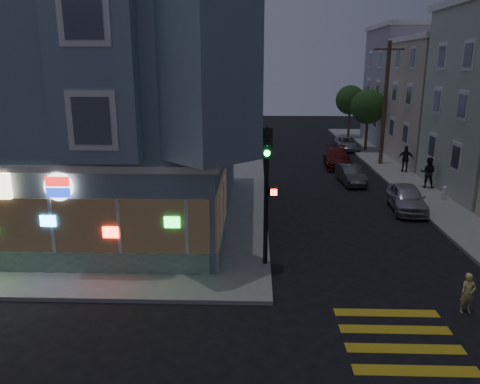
{
  "coord_description": "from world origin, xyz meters",
  "views": [
    {
      "loc": [
        2.38,
        -11.53,
        7.46
      ],
      "look_at": [
        1.84,
        5.12,
        2.92
      ],
      "focal_mm": 35.0,
      "sensor_mm": 36.0,
      "label": 1
    }
  ],
  "objects_px": {
    "street_tree_far": "(350,100)",
    "parked_car_d": "(347,144)",
    "traffic_signal": "(267,173)",
    "running_child": "(468,293)",
    "fire_hydrant": "(444,192)",
    "utility_pole": "(385,102)",
    "parked_car_a": "(407,198)",
    "pedestrian_b": "(406,159)",
    "street_tree_near": "(368,107)",
    "pedestrian_a": "(428,173)",
    "parked_car_b": "(351,175)",
    "parked_car_c": "(337,158)"
  },
  "relations": [
    {
      "from": "street_tree_far",
      "to": "parked_car_d",
      "type": "xyz_separation_m",
      "value": [
        -1.5,
        -7.37,
        -3.35
      ]
    },
    {
      "from": "traffic_signal",
      "to": "running_child",
      "type": "bearing_deg",
      "value": -36.06
    },
    {
      "from": "running_child",
      "to": "fire_hydrant",
      "type": "relative_size",
      "value": 1.64
    },
    {
      "from": "traffic_signal",
      "to": "utility_pole",
      "type": "bearing_deg",
      "value": 54.72
    },
    {
      "from": "street_tree_far",
      "to": "fire_hydrant",
      "type": "height_order",
      "value": "street_tree_far"
    },
    {
      "from": "street_tree_far",
      "to": "running_child",
      "type": "relative_size",
      "value": 4.08
    },
    {
      "from": "street_tree_far",
      "to": "parked_car_a",
      "type": "relative_size",
      "value": 1.3
    },
    {
      "from": "parked_car_d",
      "to": "street_tree_far",
      "type": "bearing_deg",
      "value": 79.63
    },
    {
      "from": "running_child",
      "to": "traffic_signal",
      "type": "bearing_deg",
      "value": 146.22
    },
    {
      "from": "utility_pole",
      "to": "street_tree_far",
      "type": "bearing_deg",
      "value": 89.18
    },
    {
      "from": "utility_pole",
      "to": "street_tree_far",
      "type": "distance_m",
      "value": 14.03
    },
    {
      "from": "pedestrian_b",
      "to": "parked_car_a",
      "type": "relative_size",
      "value": 0.45
    },
    {
      "from": "street_tree_near",
      "to": "pedestrian_a",
      "type": "xyz_separation_m",
      "value": [
        0.8,
        -13.22,
        -2.85
      ]
    },
    {
      "from": "parked_car_b",
      "to": "pedestrian_b",
      "type": "bearing_deg",
      "value": 30.93
    },
    {
      "from": "parked_car_c",
      "to": "fire_hydrant",
      "type": "distance_m",
      "value": 10.27
    },
    {
      "from": "utility_pole",
      "to": "pedestrian_b",
      "type": "distance_m",
      "value": 4.77
    },
    {
      "from": "utility_pole",
      "to": "fire_hydrant",
      "type": "xyz_separation_m",
      "value": [
        1.0,
        -9.93,
        -4.23
      ]
    },
    {
      "from": "running_child",
      "to": "pedestrian_b",
      "type": "relative_size",
      "value": 0.71
    },
    {
      "from": "pedestrian_b",
      "to": "traffic_signal",
      "type": "relative_size",
      "value": 0.35
    },
    {
      "from": "utility_pole",
      "to": "parked_car_d",
      "type": "bearing_deg",
      "value": 101.09
    },
    {
      "from": "running_child",
      "to": "fire_hydrant",
      "type": "height_order",
      "value": "running_child"
    },
    {
      "from": "running_child",
      "to": "traffic_signal",
      "type": "xyz_separation_m",
      "value": [
        -6.18,
        3.07,
        3.05
      ]
    },
    {
      "from": "pedestrian_a",
      "to": "parked_car_b",
      "type": "relative_size",
      "value": 0.51
    },
    {
      "from": "running_child",
      "to": "pedestrian_b",
      "type": "xyz_separation_m",
      "value": [
        4.0,
        19.4,
        0.42
      ]
    },
    {
      "from": "parked_car_a",
      "to": "fire_hydrant",
      "type": "relative_size",
      "value": 5.13
    },
    {
      "from": "street_tree_far",
      "to": "parked_car_c",
      "type": "xyz_separation_m",
      "value": [
        -3.6,
        -14.64,
        -3.26
      ]
    },
    {
      "from": "street_tree_far",
      "to": "traffic_signal",
      "type": "xyz_separation_m",
      "value": [
        -9.38,
        -33.13,
        -0.23
      ]
    },
    {
      "from": "street_tree_near",
      "to": "running_child",
      "type": "height_order",
      "value": "street_tree_near"
    },
    {
      "from": "utility_pole",
      "to": "running_child",
      "type": "xyz_separation_m",
      "value": [
        -3.0,
        -22.2,
        -4.15
      ]
    },
    {
      "from": "fire_hydrant",
      "to": "street_tree_near",
      "type": "bearing_deg",
      "value": 92.88
    },
    {
      "from": "street_tree_far",
      "to": "pedestrian_b",
      "type": "bearing_deg",
      "value": -87.27
    },
    {
      "from": "street_tree_near",
      "to": "fire_hydrant",
      "type": "xyz_separation_m",
      "value": [
        0.8,
        -15.93,
        -3.37
      ]
    },
    {
      "from": "street_tree_near",
      "to": "running_child",
      "type": "relative_size",
      "value": 4.08
    },
    {
      "from": "pedestrian_b",
      "to": "parked_car_d",
      "type": "height_order",
      "value": "pedestrian_b"
    },
    {
      "from": "parked_car_c",
      "to": "pedestrian_a",
      "type": "bearing_deg",
      "value": -51.8
    },
    {
      "from": "pedestrian_b",
      "to": "parked_car_a",
      "type": "bearing_deg",
      "value": 86.43
    },
    {
      "from": "street_tree_far",
      "to": "pedestrian_a",
      "type": "relative_size",
      "value": 2.83
    },
    {
      "from": "utility_pole",
      "to": "parked_car_a",
      "type": "height_order",
      "value": "utility_pole"
    },
    {
      "from": "street_tree_far",
      "to": "fire_hydrant",
      "type": "bearing_deg",
      "value": -88.08
    },
    {
      "from": "pedestrian_a",
      "to": "traffic_signal",
      "type": "height_order",
      "value": "traffic_signal"
    },
    {
      "from": "running_child",
      "to": "pedestrian_a",
      "type": "bearing_deg",
      "value": 67.67
    },
    {
      "from": "street_tree_near",
      "to": "traffic_signal",
      "type": "height_order",
      "value": "street_tree_near"
    },
    {
      "from": "pedestrian_a",
      "to": "parked_car_a",
      "type": "relative_size",
      "value": 0.46
    },
    {
      "from": "pedestrian_a",
      "to": "pedestrian_b",
      "type": "relative_size",
      "value": 1.02
    },
    {
      "from": "pedestrian_b",
      "to": "street_tree_near",
      "type": "bearing_deg",
      "value": -71.84
    },
    {
      "from": "parked_car_c",
      "to": "utility_pole",
      "type": "bearing_deg",
      "value": 15.13
    },
    {
      "from": "street_tree_far",
      "to": "running_child",
      "type": "distance_m",
      "value": 36.49
    },
    {
      "from": "running_child",
      "to": "parked_car_d",
      "type": "relative_size",
      "value": 0.31
    },
    {
      "from": "utility_pole",
      "to": "parked_car_b",
      "type": "height_order",
      "value": "utility_pole"
    },
    {
      "from": "street_tree_far",
      "to": "pedestrian_a",
      "type": "xyz_separation_m",
      "value": [
        0.8,
        -21.22,
        -2.85
      ]
    }
  ]
}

